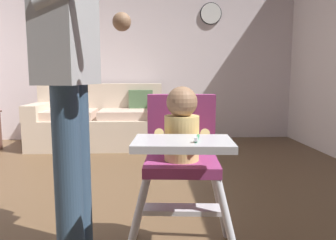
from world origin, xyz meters
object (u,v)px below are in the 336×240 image
Objects in this scene: couch at (100,122)px; high_chair at (182,145)px; adult_standing at (70,78)px; wall_clock at (211,14)px.

high_chair is at bearing 16.43° from couch.
adult_standing is 3.69m from wall_clock.
high_chair reaches higher than couch.
high_chair is at bearing -0.39° from adult_standing.
high_chair is (0.87, -2.94, 0.29)m from couch.
high_chair is 2.84× the size of wall_clock.
adult_standing reaches higher than high_chair.
wall_clock is (1.63, 0.48, 1.57)m from couch.
wall_clock is (1.32, 3.31, 0.94)m from adult_standing.
adult_standing is at bearing 6.23° from couch.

